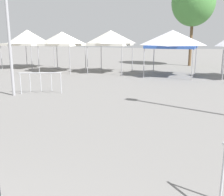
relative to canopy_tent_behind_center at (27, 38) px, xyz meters
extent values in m
cylinder|color=#9E9EA3|center=(-1.67, -1.67, -1.63)|extent=(0.06, 0.06, 2.26)
cylinder|color=#9E9EA3|center=(1.67, -1.67, -1.63)|extent=(0.06, 0.06, 2.26)
cylinder|color=#9E9EA3|center=(-1.67, 1.67, -1.63)|extent=(0.06, 0.06, 2.26)
cylinder|color=#9E9EA3|center=(1.67, 1.67, -1.63)|extent=(0.06, 0.06, 2.26)
pyramid|color=white|center=(0.00, 0.00, 0.10)|extent=(3.51, 3.51, 1.19)
cube|color=white|center=(0.00, 0.00, -0.59)|extent=(3.48, 3.48, 0.20)
cylinder|color=#9E9EA3|center=(3.10, -2.60, -1.61)|extent=(0.06, 0.06, 2.30)
cylinder|color=#9E9EA3|center=(5.89, -2.48, -1.61)|extent=(0.06, 0.06, 2.30)
cylinder|color=#9E9EA3|center=(2.97, 0.19, -1.61)|extent=(0.06, 0.06, 2.30)
cylinder|color=#9E9EA3|center=(5.76, 0.31, -1.61)|extent=(0.06, 0.06, 2.30)
pyramid|color=white|center=(4.43, -1.14, 0.01)|extent=(3.06, 3.06, 0.92)
cube|color=white|center=(4.43, -1.14, -0.55)|extent=(3.03, 3.03, 0.20)
cylinder|color=#9E9EA3|center=(7.01, -1.75, -1.59)|extent=(0.06, 0.06, 2.34)
cylinder|color=#9E9EA3|center=(9.81, -1.65, -1.59)|extent=(0.06, 0.06, 2.34)
cylinder|color=#9E9EA3|center=(6.91, 1.04, -1.59)|extent=(0.06, 0.06, 2.34)
cylinder|color=#9E9EA3|center=(9.71, 1.15, -1.59)|extent=(0.06, 0.06, 2.34)
pyramid|color=white|center=(8.36, -0.30, 0.07)|extent=(3.04, 3.04, 0.98)
cube|color=white|center=(8.36, -0.30, -0.52)|extent=(3.02, 3.02, 0.20)
cylinder|color=#9E9EA3|center=(11.58, -1.97, -1.65)|extent=(0.06, 0.06, 2.22)
cylinder|color=#9E9EA3|center=(14.85, -1.88, -1.65)|extent=(0.06, 0.06, 2.22)
cylinder|color=#9E9EA3|center=(11.49, 1.31, -1.65)|extent=(0.06, 0.06, 2.22)
cylinder|color=#9E9EA3|center=(14.76, 1.40, -1.65)|extent=(0.06, 0.06, 2.22)
pyramid|color=white|center=(13.17, -0.29, 0.00)|extent=(3.53, 3.53, 1.07)
cube|color=#3359B2|center=(13.17, -0.29, -0.64)|extent=(3.50, 3.50, 0.20)
cylinder|color=#9E9EA3|center=(16.73, -1.26, -1.67)|extent=(0.06, 0.06, 2.18)
cylinder|color=#9E9EA3|center=(16.66, 1.50, -1.67)|extent=(0.06, 0.06, 2.18)
cylinder|color=brown|center=(13.64, 7.62, -0.54)|extent=(0.28, 0.28, 4.43)
ellipsoid|color=#47843D|center=(13.64, 7.62, 3.32)|extent=(4.11, 4.11, 4.52)
cylinder|color=#B7BABF|center=(16.75, -15.56, -2.23)|extent=(0.04, 0.04, 1.05)
cylinder|color=#B7BABF|center=(8.27, -9.25, -1.71)|extent=(1.90, 0.98, 0.05)
cylinder|color=#B7BABF|center=(9.17, -8.80, -2.23)|extent=(0.04, 0.04, 1.05)
cylinder|color=#B7BABF|center=(7.38, -9.69, -2.23)|extent=(0.04, 0.04, 1.05)
cylinder|color=#B7BABF|center=(8.74, -9.01, -2.18)|extent=(0.04, 0.04, 0.92)
cylinder|color=#B7BABF|center=(8.27, -9.25, -2.18)|extent=(0.04, 0.04, 0.92)
cylinder|color=#B7BABF|center=(7.80, -9.48, -2.18)|extent=(0.04, 0.04, 0.92)
camera|label=1|loc=(16.57, -20.06, 0.01)|focal=42.56mm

